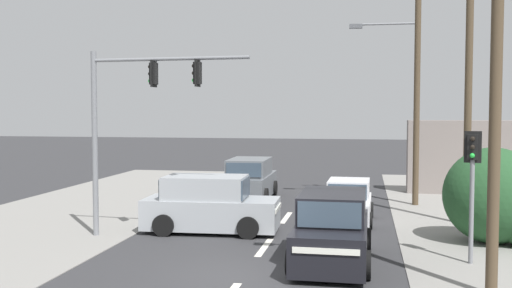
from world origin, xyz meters
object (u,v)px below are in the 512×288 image
suv_oncoming_mid (210,206)px  utility_pole_midground_right (469,67)px  pedestal_signal_right_kerb (472,174)px  suv_crossing_left (332,230)px  suv_receding_far (250,180)px  utility_pole_foreground_right (490,50)px  utility_pole_background_right (414,71)px  traffic_signal_mast (131,109)px  hatchback_oncoming_near (348,203)px

suv_oncoming_mid → utility_pole_midground_right: bearing=17.9°
pedestal_signal_right_kerb → suv_oncoming_mid: bearing=160.0°
pedestal_signal_right_kerb → suv_crossing_left: 3.99m
utility_pole_midground_right → suv_receding_far: (-8.76, 4.56, -4.73)m
utility_pole_foreground_right → suv_crossing_left: bearing=147.4°
utility_pole_background_right → suv_receding_far: bearing=177.1°
traffic_signal_mast → suv_crossing_left: size_ratio=1.32×
suv_crossing_left → suv_oncoming_mid: same height
utility_pole_background_right → hatchback_oncoming_near: 7.19m
traffic_signal_mast → hatchback_oncoming_near: size_ratio=1.63×
suv_crossing_left → suv_receding_far: same height
pedestal_signal_right_kerb → hatchback_oncoming_near: (-3.38, 5.54, -1.71)m
suv_crossing_left → pedestal_signal_right_kerb: bearing=7.9°
utility_pole_midground_right → utility_pole_background_right: bearing=110.2°
traffic_signal_mast → pedestal_signal_right_kerb: size_ratio=1.69×
traffic_signal_mast → suv_crossing_left: 7.54m
pedestal_signal_right_kerb → suv_oncoming_mid: 8.58m
traffic_signal_mast → hatchback_oncoming_near: 8.59m
utility_pole_background_right → pedestal_signal_right_kerb: bearing=-85.6°
utility_pole_midground_right → traffic_signal_mast: utility_pole_midground_right is taller
traffic_signal_mast → suv_oncoming_mid: 4.17m
suv_oncoming_mid → pedestal_signal_right_kerb: bearing=-20.0°
utility_pole_foreground_right → utility_pole_midground_right: bearing=83.8°
traffic_signal_mast → suv_crossing_left: (6.49, -2.00, -3.26)m
traffic_signal_mast → pedestal_signal_right_kerb: traffic_signal_mast is taller
utility_pole_midground_right → suv_receding_far: 10.95m
pedestal_signal_right_kerb → hatchback_oncoming_near: size_ratio=0.97×
utility_pole_midground_right → suv_receding_far: bearing=152.5°
hatchback_oncoming_near → suv_receding_far: size_ratio=0.81×
traffic_signal_mast → suv_receding_far: size_ratio=1.32×
suv_crossing_left → suv_oncoming_mid: 5.47m
suv_crossing_left → suv_oncoming_mid: (-4.29, 3.38, 0.00)m
utility_pole_foreground_right → suv_oncoming_mid: size_ratio=2.20×
utility_pole_background_right → suv_oncoming_mid: (-7.17, -7.02, -4.90)m
suv_crossing_left → suv_receding_far: 11.61m
utility_pole_midground_right → suv_oncoming_mid: 10.31m
hatchback_oncoming_near → suv_receding_far: bearing=134.2°
suv_receding_far → hatchback_oncoming_near: bearing=-45.8°
traffic_signal_mast → utility_pole_foreground_right: bearing=-23.0°
traffic_signal_mast → hatchback_oncoming_near: bearing=30.9°
pedestal_signal_right_kerb → suv_crossing_left: pedestal_signal_right_kerb is taller
utility_pole_foreground_right → suv_crossing_left: (-3.50, 2.24, -4.54)m
hatchback_oncoming_near → suv_receding_far: (-4.60, 4.72, 0.18)m
utility_pole_background_right → hatchback_oncoming_near: (-2.61, -4.36, -5.08)m
utility_pole_background_right → hatchback_oncoming_near: size_ratio=2.94×
suv_receding_far → traffic_signal_mast: bearing=-103.8°
utility_pole_midground_right → hatchback_oncoming_near: (-4.16, -0.16, -4.91)m
utility_pole_background_right → traffic_signal_mast: utility_pole_background_right is taller
utility_pole_foreground_right → suv_receding_far: size_ratio=2.22×
suv_receding_far → suv_oncoming_mid: (0.04, -7.38, 0.00)m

